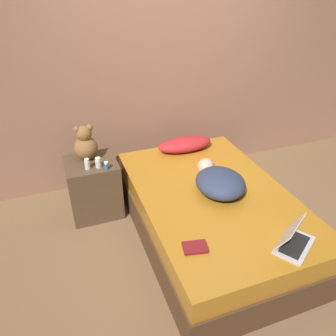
{
  "coord_description": "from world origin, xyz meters",
  "views": [
    {
      "loc": [
        -1.2,
        -2.1,
        2.18
      ],
      "look_at": [
        -0.34,
        0.25,
        0.67
      ],
      "focal_mm": 35.0,
      "sensor_mm": 36.0,
      "label": 1
    }
  ],
  "objects_px": {
    "teddy_bear": "(85,144)",
    "bottle_clear": "(98,163)",
    "bottle_white": "(87,164)",
    "pillow": "(185,144)",
    "bottle_blue": "(106,166)",
    "person_lying": "(219,181)",
    "book": "(195,247)",
    "laptop": "(292,240)"
  },
  "relations": [
    {
      "from": "teddy_bear",
      "to": "bottle_clear",
      "type": "bearing_deg",
      "value": -69.95
    },
    {
      "from": "teddy_bear",
      "to": "bottle_white",
      "type": "distance_m",
      "value": 0.23
    },
    {
      "from": "pillow",
      "to": "bottle_blue",
      "type": "xyz_separation_m",
      "value": [
        -0.91,
        -0.28,
        0.07
      ]
    },
    {
      "from": "person_lying",
      "to": "teddy_bear",
      "type": "xyz_separation_m",
      "value": [
        -1.04,
        0.8,
        0.16
      ]
    },
    {
      "from": "person_lying",
      "to": "bottle_blue",
      "type": "height_order",
      "value": "person_lying"
    },
    {
      "from": "teddy_bear",
      "to": "bottle_blue",
      "type": "height_order",
      "value": "teddy_bear"
    },
    {
      "from": "teddy_bear",
      "to": "pillow",
      "type": "bearing_deg",
      "value": 0.5
    },
    {
      "from": "bottle_blue",
      "to": "bottle_clear",
      "type": "xyz_separation_m",
      "value": [
        -0.06,
        0.06,
        0.01
      ]
    },
    {
      "from": "teddy_bear",
      "to": "book",
      "type": "distance_m",
      "value": 1.52
    },
    {
      "from": "laptop",
      "to": "bottle_clear",
      "type": "distance_m",
      "value": 1.8
    },
    {
      "from": "person_lying",
      "to": "laptop",
      "type": "xyz_separation_m",
      "value": [
        0.17,
        -0.8,
        -0.05
      ]
    },
    {
      "from": "person_lying",
      "to": "teddy_bear",
      "type": "height_order",
      "value": "teddy_bear"
    },
    {
      "from": "bottle_blue",
      "to": "book",
      "type": "bearing_deg",
      "value": -70.29
    },
    {
      "from": "book",
      "to": "pillow",
      "type": "bearing_deg",
      "value": 70.12
    },
    {
      "from": "teddy_bear",
      "to": "book",
      "type": "bearing_deg",
      "value": -68.74
    },
    {
      "from": "laptop",
      "to": "teddy_bear",
      "type": "xyz_separation_m",
      "value": [
        -1.21,
        1.6,
        0.21
      ]
    },
    {
      "from": "pillow",
      "to": "laptop",
      "type": "height_order",
      "value": "laptop"
    },
    {
      "from": "person_lying",
      "to": "laptop",
      "type": "height_order",
      "value": "person_lying"
    },
    {
      "from": "laptop",
      "to": "book",
      "type": "bearing_deg",
      "value": 130.36
    },
    {
      "from": "bottle_white",
      "to": "book",
      "type": "xyz_separation_m",
      "value": [
        0.57,
        -1.2,
        -0.14
      ]
    },
    {
      "from": "teddy_bear",
      "to": "bottle_clear",
      "type": "relative_size",
      "value": 3.5
    },
    {
      "from": "pillow",
      "to": "bottle_clear",
      "type": "relative_size",
      "value": 6.0
    },
    {
      "from": "bottle_white",
      "to": "person_lying",
      "type": "bearing_deg",
      "value": -29.42
    },
    {
      "from": "person_lying",
      "to": "bottle_clear",
      "type": "relative_size",
      "value": 6.39
    },
    {
      "from": "pillow",
      "to": "bottle_clear",
      "type": "bearing_deg",
      "value": -167.39
    },
    {
      "from": "teddy_bear",
      "to": "laptop",
      "type": "bearing_deg",
      "value": -52.87
    },
    {
      "from": "bottle_clear",
      "to": "bottle_blue",
      "type": "bearing_deg",
      "value": -43.72
    },
    {
      "from": "teddy_bear",
      "to": "person_lying",
      "type": "bearing_deg",
      "value": -37.6
    },
    {
      "from": "bottle_clear",
      "to": "book",
      "type": "bearing_deg",
      "value": -68.53
    },
    {
      "from": "bottle_blue",
      "to": "book",
      "type": "height_order",
      "value": "bottle_blue"
    },
    {
      "from": "laptop",
      "to": "teddy_bear",
      "type": "bearing_deg",
      "value": 94.52
    },
    {
      "from": "bottle_blue",
      "to": "bottle_clear",
      "type": "bearing_deg",
      "value": 136.28
    },
    {
      "from": "bottle_blue",
      "to": "bottle_white",
      "type": "relative_size",
      "value": 0.75
    },
    {
      "from": "pillow",
      "to": "laptop",
      "type": "relative_size",
      "value": 1.54
    },
    {
      "from": "bottle_white",
      "to": "bottle_clear",
      "type": "distance_m",
      "value": 0.1
    },
    {
      "from": "bottle_clear",
      "to": "laptop",
      "type": "bearing_deg",
      "value": -50.78
    },
    {
      "from": "pillow",
      "to": "bottle_clear",
      "type": "xyz_separation_m",
      "value": [
        -0.97,
        -0.22,
        0.08
      ]
    },
    {
      "from": "bottle_white",
      "to": "bottle_blue",
      "type": "bearing_deg",
      "value": -22.85
    },
    {
      "from": "person_lying",
      "to": "laptop",
      "type": "bearing_deg",
      "value": -75.69
    },
    {
      "from": "bottle_white",
      "to": "book",
      "type": "height_order",
      "value": "bottle_white"
    },
    {
      "from": "person_lying",
      "to": "bottle_clear",
      "type": "height_order",
      "value": "bottle_clear"
    },
    {
      "from": "laptop",
      "to": "book",
      "type": "height_order",
      "value": "laptop"
    }
  ]
}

